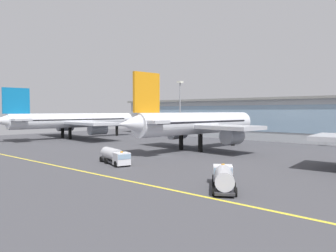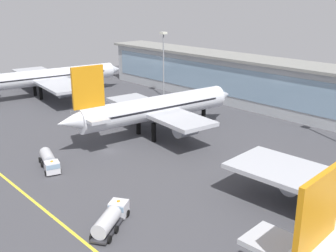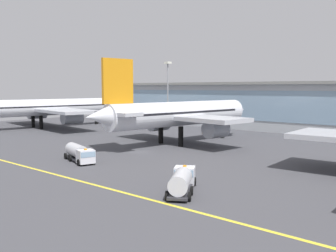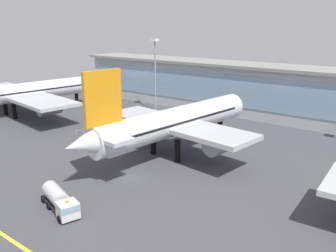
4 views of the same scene
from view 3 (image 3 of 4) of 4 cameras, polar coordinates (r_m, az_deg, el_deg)
The scene contains 8 objects.
ground_plane at distance 76.33m, azimuth -4.39°, elevation -3.88°, with size 180.00×180.00×0.00m, color #424247.
taxiway_centreline_stripe at distance 63.16m, azimuth -18.85°, elevation -6.20°, with size 144.00×0.50×0.01m, color yellow.
terminal_building at distance 118.84m, azimuth 15.03°, elevation 3.11°, with size 127.24×14.00×19.65m.
airliner_near_left at distance 127.69m, azimuth -17.65°, elevation 2.60°, with size 47.58×54.89×17.39m.
airliner_near_right at distance 86.57m, azimuth 1.78°, elevation 1.76°, with size 34.16×48.12×18.36m.
fuel_tanker_truck at distance 67.52m, azimuth -13.03°, elevation -3.98°, with size 9.36×5.13×2.90m.
baggage_tug_near at distance 47.22m, azimuth 2.10°, elevation -8.01°, with size 6.91×8.93×2.90m.
apron_light_mast_east at distance 125.12m, azimuth -0.04°, elevation 6.34°, with size 1.80×1.80×21.10m.
Camera 3 is at (53.69, -52.74, 12.73)m, focal length 40.90 mm.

